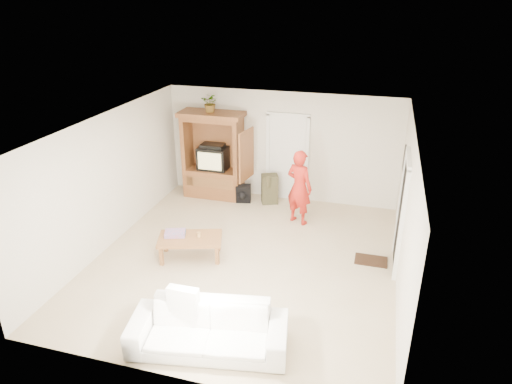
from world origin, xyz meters
TOP-DOWN VIEW (x-y plane):
  - floor at (0.00, 0.00)m, footprint 6.00×6.00m
  - ceiling at (0.00, 0.00)m, footprint 6.00×6.00m
  - wall_back at (0.00, 3.00)m, footprint 5.50×0.00m
  - wall_front at (0.00, -3.00)m, footprint 5.50×0.00m
  - wall_left at (-2.75, 0.00)m, footprint 0.00×6.00m
  - wall_right at (2.75, 0.00)m, footprint 0.00×6.00m
  - armoire at (-1.58, 2.66)m, footprint 1.82×1.14m
  - door_back at (0.15, 2.97)m, footprint 0.85×0.05m
  - doorway_right at (2.73, 0.60)m, footprint 0.05×0.90m
  - framed_picture at (2.73, 1.90)m, footprint 0.03×0.60m
  - doormat at (2.30, 0.60)m, footprint 0.60×0.40m
  - plant at (-1.60, 2.63)m, footprint 0.41×0.36m
  - man at (0.67, 1.80)m, footprint 0.71×0.61m
  - sofa at (0.19, -2.36)m, footprint 2.32×1.22m
  - coffee_table at (-1.01, -0.20)m, footprint 1.31×0.96m
  - towel at (-1.31, -0.20)m, footprint 0.45×0.39m
  - candle at (-0.85, -0.15)m, footprint 0.08×0.08m
  - backpack_black at (-0.78, 2.45)m, footprint 0.39×0.28m
  - backpack_olive at (-0.18, 2.60)m, footprint 0.45×0.40m

SIDE VIEW (x-z plane):
  - floor at x=0.00m, z-range 0.00..0.00m
  - doormat at x=2.30m, z-range 0.00..0.02m
  - backpack_black at x=-0.78m, z-range 0.00..0.44m
  - sofa at x=0.19m, z-range 0.00..0.64m
  - backpack_olive at x=-0.18m, z-range 0.00..0.71m
  - coffee_table at x=-1.01m, z-range 0.16..0.60m
  - towel at x=-1.31m, z-range 0.44..0.52m
  - candle at x=-0.85m, z-range 0.44..0.54m
  - man at x=0.67m, z-range 0.00..1.65m
  - armoire at x=-1.58m, z-range -0.14..1.96m
  - door_back at x=0.15m, z-range 0.00..2.04m
  - doorway_right at x=2.73m, z-range 0.00..2.04m
  - wall_back at x=0.00m, z-range -1.45..4.05m
  - wall_front at x=0.00m, z-range -1.45..4.05m
  - wall_left at x=-2.75m, z-range -1.70..4.30m
  - wall_right at x=2.75m, z-range -1.70..4.30m
  - framed_picture at x=2.73m, z-range 1.36..1.84m
  - plant at x=-1.60m, z-range 2.10..2.54m
  - ceiling at x=0.00m, z-range 2.60..2.60m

